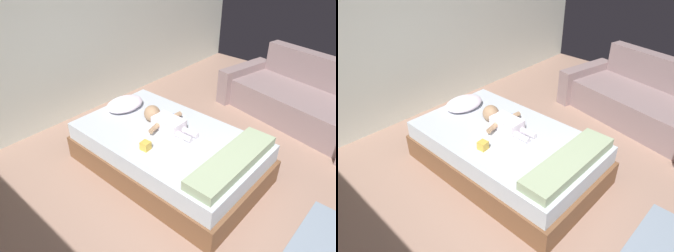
% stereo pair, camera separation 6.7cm
% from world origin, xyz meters
% --- Properties ---
extents(ground_plane, '(8.00, 8.00, 0.00)m').
position_xyz_m(ground_plane, '(0.00, 0.00, 0.00)').
color(ground_plane, '#A27E6B').
extents(wall_behind_bed, '(8.00, 0.12, 2.76)m').
position_xyz_m(wall_behind_bed, '(0.00, 3.00, 1.38)').
color(wall_behind_bed, silver).
rests_on(wall_behind_bed, ground_plane).
extents(bed, '(1.25, 2.07, 0.48)m').
position_xyz_m(bed, '(0.27, 1.12, 0.23)').
color(bed, brown).
rests_on(bed, ground_plane).
extents(pillow, '(0.49, 0.36, 0.12)m').
position_xyz_m(pillow, '(0.34, 1.89, 0.54)').
color(pillow, white).
rests_on(pillow, bed).
extents(baby, '(0.51, 0.70, 0.19)m').
position_xyz_m(baby, '(0.35, 1.26, 0.55)').
color(baby, white).
rests_on(baby, bed).
extents(toothbrush, '(0.08, 0.16, 0.02)m').
position_xyz_m(toothbrush, '(0.60, 1.39, 0.48)').
color(toothbrush, blue).
rests_on(toothbrush, bed).
extents(couch, '(1.46, 2.34, 0.86)m').
position_xyz_m(couch, '(2.40, 0.45, 0.28)').
color(couch, gray).
rests_on(couch, ground_plane).
extents(blanket, '(1.13, 0.30, 0.10)m').
position_xyz_m(blanket, '(0.27, 0.32, 0.53)').
color(blanket, '#A2B58D').
rests_on(blanket, bed).
extents(toy_block, '(0.10, 0.10, 0.09)m').
position_xyz_m(toy_block, '(-0.09, 1.10, 0.52)').
color(toy_block, gold).
rests_on(toy_block, bed).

